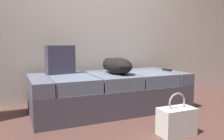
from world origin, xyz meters
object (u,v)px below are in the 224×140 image
couch (110,92)px  tv_remote (167,70)px  dog_dark (117,66)px  throw_pillow (60,60)px  handbag (177,121)px

couch → tv_remote: bearing=-1.6°
couch → tv_remote: (0.82, -0.02, 0.23)m
dog_dark → tv_remote: 0.77m
tv_remote → throw_pillow: size_ratio=0.44×
couch → throw_pillow: size_ratio=5.46×
dog_dark → throw_pillow: bearing=156.9°
dog_dark → handbag: (0.16, -0.91, -0.42)m
throw_pillow → handbag: throw_pillow is taller
couch → handbag: bearing=-76.9°
dog_dark → handbag: dog_dark is taller
couch → handbag: couch is taller
tv_remote → throw_pillow: (-1.38, 0.24, 0.16)m
dog_dark → throw_pillow: 0.68m
dog_dark → throw_pillow: throw_pillow is taller
tv_remote → handbag: 1.16m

